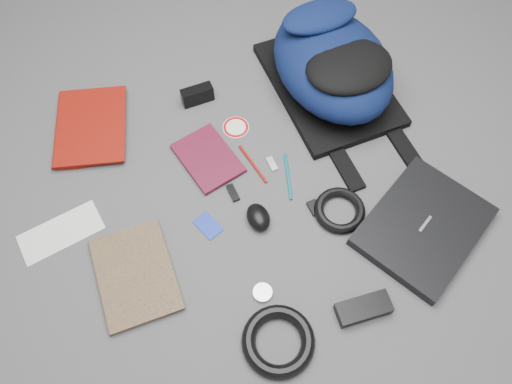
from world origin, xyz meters
name	(u,v)px	position (x,y,z in m)	size (l,w,h in m)	color
ground	(256,195)	(0.00, 0.00, 0.00)	(4.00, 4.00, 0.00)	#4F4F51
backpack	(332,63)	(0.37, 0.27, 0.11)	(0.35, 0.51, 0.21)	black
laptop	(423,226)	(0.37, -0.28, 0.02)	(0.34, 0.26, 0.03)	black
textbook_red	(56,130)	(-0.47, 0.44, 0.02)	(0.21, 0.28, 0.03)	#720C06
comic_book	(99,287)	(-0.48, -0.09, 0.01)	(0.19, 0.26, 0.02)	#AB820C
envelope	(61,232)	(-0.53, 0.11, 0.00)	(0.22, 0.10, 0.00)	silver
dvd_case	(208,158)	(-0.08, 0.17, 0.01)	(0.14, 0.20, 0.02)	#430C1C
compact_camera	(197,95)	(-0.03, 0.38, 0.03)	(0.10, 0.04, 0.06)	black
sticker_disc	(236,127)	(0.04, 0.24, 0.00)	(0.08, 0.08, 0.00)	white
pen_teal	(288,176)	(0.11, 0.02, 0.00)	(0.01, 0.01, 0.15)	#0C6472
pen_red	(253,164)	(0.03, 0.10, 0.00)	(0.01, 0.01, 0.15)	maroon
id_badge	(208,226)	(-0.16, -0.03, 0.00)	(0.05, 0.08, 0.00)	#162FAB
usb_black	(233,193)	(-0.06, 0.03, 0.01)	(0.02, 0.06, 0.01)	black
usb_silver	(272,164)	(0.08, 0.07, 0.00)	(0.02, 0.05, 0.01)	silver
key_fob	(314,208)	(0.13, -0.10, 0.01)	(0.03, 0.04, 0.01)	black
mouse	(258,217)	(-0.03, -0.07, 0.02)	(0.06, 0.08, 0.04)	black
headphone_left	(169,301)	(-0.32, -0.19, 0.01)	(0.05, 0.05, 0.01)	silver
headphone_right	(263,293)	(-0.10, -0.27, 0.01)	(0.05, 0.05, 0.01)	#A4A5A6
cable_coil	(340,210)	(0.19, -0.14, 0.01)	(0.14, 0.14, 0.03)	black
power_brick	(363,308)	(0.11, -0.41, 0.02)	(0.14, 0.06, 0.03)	black
power_cord_coil	(278,341)	(-0.11, -0.39, 0.02)	(0.18, 0.18, 0.03)	black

